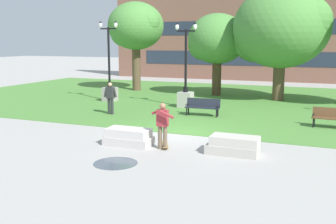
{
  "coord_description": "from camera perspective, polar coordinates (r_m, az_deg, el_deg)",
  "views": [
    {
      "loc": [
        5.74,
        -15.18,
        3.88
      ],
      "look_at": [
        0.17,
        -1.4,
        1.2
      ],
      "focal_mm": 42.0,
      "sensor_mm": 36.0,
      "label": 1
    }
  ],
  "objects": [
    {
      "name": "concrete_block_left",
      "position": [
        13.91,
        9.49,
        -4.81
      ],
      "size": [
        1.8,
        0.9,
        0.64
      ],
      "color": "#B2ADA3",
      "rests_on": "ground"
    },
    {
      "name": "building_facade_distant",
      "position": [
        40.5,
        10.9,
        12.32
      ],
      "size": [
        27.73,
        1.03,
        10.99
      ],
      "color": "brown",
      "rests_on": "ground"
    },
    {
      "name": "ground_plane",
      "position": [
        16.69,
        1.25,
        -3.22
      ],
      "size": [
        140.0,
        140.0,
        0.0
      ],
      "primitive_type": "plane",
      "color": "#A3A09B"
    },
    {
      "name": "person_skateboarder",
      "position": [
        14.18,
        -0.8,
        -1.59
      ],
      "size": [
        1.07,
        0.61,
        1.71
      ],
      "color": "brown",
      "rests_on": "ground"
    },
    {
      "name": "skateboard",
      "position": [
        14.64,
        -0.41,
        -4.8
      ],
      "size": [
        0.61,
        1.01,
        0.14
      ],
      "color": "olive",
      "rests_on": "ground"
    },
    {
      "name": "tree_near_left",
      "position": [
        31.47,
        -4.77,
        12.18
      ],
      "size": [
        4.58,
        4.36,
        6.9
      ],
      "color": "brown",
      "rests_on": "grass_lawn"
    },
    {
      "name": "concrete_block_center",
      "position": [
        14.96,
        -5.77,
        -3.65
      ],
      "size": [
        1.8,
        0.9,
        0.64
      ],
      "color": "#BCB7B2",
      "rests_on": "ground"
    },
    {
      "name": "park_bench_near_left",
      "position": [
        19.16,
        22.85,
        -0.63
      ],
      "size": [
        1.83,
        0.64,
        0.9
      ],
      "color": "brown",
      "rests_on": "grass_lawn"
    },
    {
      "name": "tree_far_right",
      "position": [
        28.53,
        7.1,
        10.36
      ],
      "size": [
        4.39,
        4.18,
        5.81
      ],
      "color": "#4C3823",
      "rests_on": "grass_lawn"
    },
    {
      "name": "lamp_post_right",
      "position": [
        23.25,
        2.56,
        3.16
      ],
      "size": [
        1.32,
        0.8,
        4.94
      ],
      "color": "#ADA89E",
      "rests_on": "grass_lawn"
    },
    {
      "name": "tree_far_left",
      "position": [
        26.84,
        15.95,
        11.58
      ],
      "size": [
        6.47,
        6.16,
        7.37
      ],
      "color": "brown",
      "rests_on": "grass_lawn"
    },
    {
      "name": "lamp_post_center",
      "position": [
        25.93,
        -8.46,
        3.87
      ],
      "size": [
        1.32,
        0.8,
        5.15
      ],
      "color": "gray",
      "rests_on": "grass_lawn"
    },
    {
      "name": "puddle",
      "position": [
        12.89,
        -7.62,
        -7.37
      ],
      "size": [
        1.44,
        1.44,
        0.01
      ],
      "primitive_type": "cylinder",
      "color": "#47515B",
      "rests_on": "ground"
    },
    {
      "name": "grass_lawn",
      "position": [
        26.12,
        9.06,
        1.58
      ],
      "size": [
        40.0,
        20.0,
        0.02
      ],
      "primitive_type": "cube",
      "color": "#4C8438",
      "rests_on": "ground"
    },
    {
      "name": "park_bench_near_right",
      "position": [
        20.68,
        5.07,
        0.89
      ],
      "size": [
        1.82,
        0.6,
        0.9
      ],
      "color": "#1E232D",
      "rests_on": "grass_lawn"
    },
    {
      "name": "person_bystander_near_lawn",
      "position": [
        21.19,
        -8.37,
        2.26
      ],
      "size": [
        0.75,
        0.26,
        1.71
      ],
      "color": "#28282D",
      "rests_on": "grass_lawn"
    }
  ]
}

